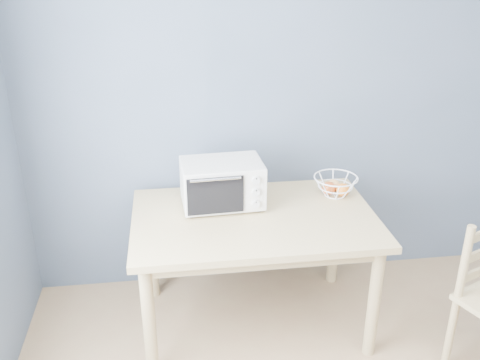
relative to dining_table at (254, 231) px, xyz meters
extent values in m
cube|color=slate|center=(0.61, 0.55, 0.65)|extent=(4.00, 0.01, 2.60)
cube|color=tan|center=(0.00, 0.00, 0.08)|extent=(1.40, 0.90, 0.04)
cylinder|color=tan|center=(-0.62, -0.37, -0.29)|extent=(0.07, 0.07, 0.71)
cylinder|color=tan|center=(0.62, -0.37, -0.29)|extent=(0.07, 0.07, 0.71)
cylinder|color=tan|center=(-0.62, 0.37, -0.29)|extent=(0.07, 0.07, 0.71)
cylinder|color=tan|center=(0.62, 0.37, -0.29)|extent=(0.07, 0.07, 0.71)
cube|color=beige|center=(-0.17, 0.16, 0.25)|extent=(0.49, 0.34, 0.26)
cube|color=black|center=(-0.23, 0.16, 0.25)|extent=(0.32, 0.29, 0.20)
cube|color=black|center=(-0.22, 0.00, 0.25)|extent=(0.32, 0.03, 0.22)
cylinder|color=silver|center=(-0.22, -0.02, 0.35)|extent=(0.28, 0.03, 0.01)
cube|color=beige|center=(0.01, 0.02, 0.25)|extent=(0.13, 0.01, 0.24)
cylinder|color=black|center=(-0.36, 0.03, 0.11)|extent=(0.03, 0.03, 0.02)
cylinder|color=black|center=(0.04, 0.05, 0.11)|extent=(0.03, 0.03, 0.02)
cylinder|color=black|center=(-0.37, 0.27, 0.11)|extent=(0.03, 0.03, 0.02)
cylinder|color=black|center=(0.02, 0.29, 0.11)|extent=(0.03, 0.03, 0.02)
cylinder|color=silver|center=(0.01, 0.01, 0.32)|extent=(0.05, 0.02, 0.05)
cylinder|color=silver|center=(0.01, 0.01, 0.25)|extent=(0.05, 0.02, 0.05)
cylinder|color=silver|center=(0.01, 0.01, 0.17)|extent=(0.05, 0.02, 0.05)
torus|color=white|center=(0.54, 0.20, 0.22)|extent=(0.31, 0.31, 0.01)
torus|color=white|center=(0.54, 0.20, 0.17)|extent=(0.24, 0.24, 0.01)
torus|color=white|center=(0.54, 0.20, 0.11)|extent=(0.15, 0.15, 0.01)
sphere|color=red|center=(0.50, 0.21, 0.15)|extent=(0.08, 0.08, 0.08)
sphere|color=orange|center=(0.58, 0.18, 0.15)|extent=(0.08, 0.08, 0.08)
sphere|color=#E8A55A|center=(0.54, 0.25, 0.15)|extent=(0.08, 0.08, 0.08)
cylinder|color=tan|center=(1.01, -0.53, -0.42)|extent=(0.04, 0.04, 0.45)
cylinder|color=tan|center=(1.01, -0.53, 0.02)|extent=(0.04, 0.04, 0.45)
camera|label=1|loc=(-0.45, -2.69, 1.54)|focal=40.00mm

